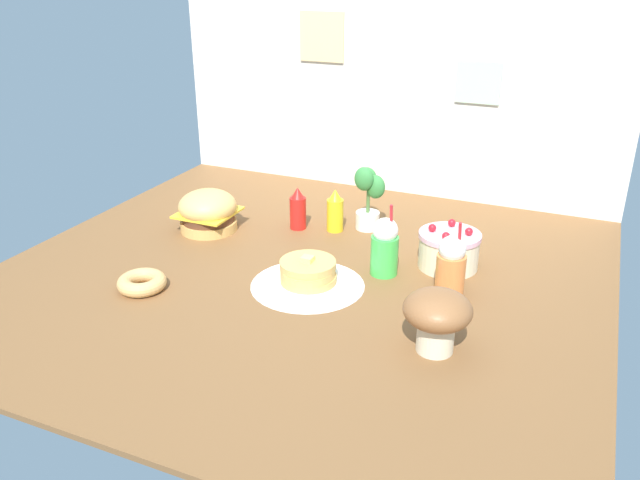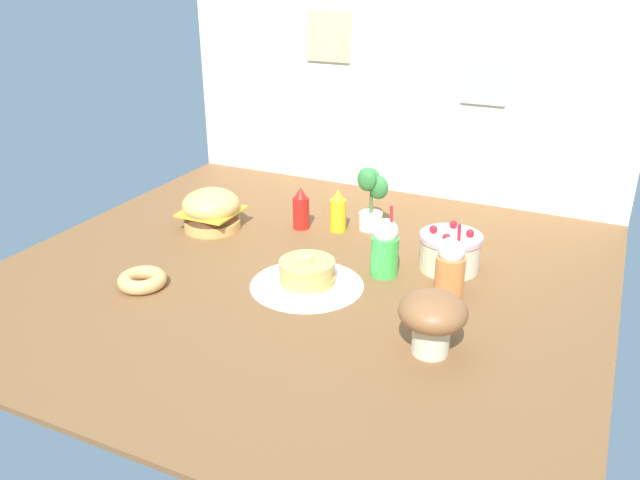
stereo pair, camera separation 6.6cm
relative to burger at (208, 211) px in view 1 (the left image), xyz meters
The scene contains 13 objects.
ground_plane 0.61m from the burger, 21.90° to the right, with size 2.27×2.13×0.02m, color brown.
back_wall 1.09m from the burger, 56.46° to the left, with size 2.27×0.04×1.04m.
doily_mat 0.70m from the burger, 26.27° to the right, with size 0.42×0.42×0.00m, color white.
burger is the anchor object (origin of this frame).
pancake_stack 0.70m from the burger, 26.26° to the right, with size 0.33×0.33×0.11m.
layer_cake 1.07m from the burger, ahead, with size 0.24×0.24×0.18m.
ketchup_bottle 0.40m from the burger, 26.20° to the left, with size 0.07×0.07×0.19m.
mustard_bottle 0.56m from the burger, 22.75° to the left, with size 0.07×0.07×0.19m.
cream_soda_cup 0.86m from the burger, ahead, with size 0.11×0.11×0.29m.
orange_float_cup 1.13m from the burger, ahead, with size 0.11×0.11×0.29m.
donut_pink_glaze 0.58m from the burger, 82.06° to the right, with size 0.18×0.18×0.05m.
potted_plant 0.71m from the burger, 24.67° to the left, with size 0.14×0.12×0.29m.
mushroom_stool 1.28m from the burger, 24.85° to the right, with size 0.21×0.21×0.20m.
Camera 1 is at (0.96, -2.01, 1.13)m, focal length 36.23 mm.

